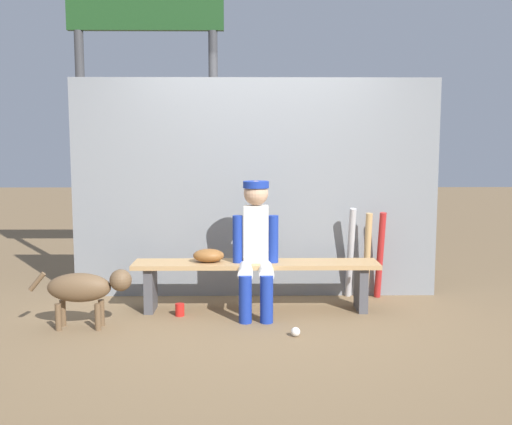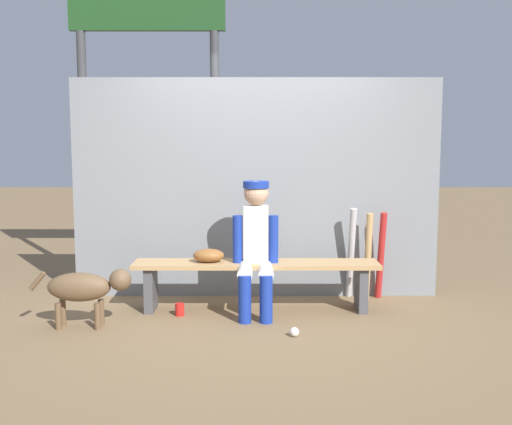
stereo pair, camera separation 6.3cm
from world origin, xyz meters
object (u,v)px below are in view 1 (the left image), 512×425
at_px(player_seated, 256,243).
at_px(bat_aluminum_red, 380,255).
at_px(baseball_glove, 209,256).
at_px(cup_on_bench, 249,255).
at_px(dog, 86,288).
at_px(bat_wood_tan, 367,256).
at_px(baseball, 296,332).
at_px(scoreboard, 151,36).
at_px(dugout_bench, 256,273).
at_px(bat_aluminum_silver, 350,253).
at_px(cup_on_ground, 180,310).

height_order(player_seated, bat_aluminum_red, player_seated).
xyz_separation_m(baseball_glove, cup_on_bench, (0.36, 0.06, -0.01)).
height_order(player_seated, dog, player_seated).
bearing_deg(cup_on_bench, bat_aluminum_red, 14.76).
xyz_separation_m(bat_wood_tan, baseball, (-0.78, -1.12, -0.39)).
xyz_separation_m(player_seated, baseball_glove, (-0.42, 0.11, -0.13)).
height_order(baseball_glove, scoreboard, scoreboard).
xyz_separation_m(baseball, scoreboard, (-1.43, 2.10, 2.62)).
bearing_deg(baseball_glove, cup_on_bench, 9.36).
xyz_separation_m(baseball_glove, bat_wood_tan, (1.51, 0.38, -0.08)).
height_order(dugout_bench, bat_aluminum_silver, bat_aluminum_silver).
bearing_deg(player_seated, dugout_bench, 87.45).
bearing_deg(dugout_bench, baseball_glove, 180.00).
bearing_deg(scoreboard, baseball_glove, -62.80).
relative_size(bat_aluminum_red, baseball, 11.56).
relative_size(baseball, dog, 0.09).
height_order(cup_on_bench, dog, cup_on_bench).
xyz_separation_m(bat_aluminum_red, baseball, (-0.91, -1.14, -0.39)).
relative_size(bat_aluminum_silver, baseball, 12.21).
bearing_deg(scoreboard, dugout_bench, -50.33).
bearing_deg(bat_wood_tan, dog, -160.35).
bearing_deg(cup_on_bench, player_seated, -70.87).
bearing_deg(player_seated, bat_aluminum_red, 22.52).
relative_size(player_seated, dog, 1.40).
distance_m(cup_on_bench, scoreboard, 2.73).
height_order(baseball, cup_on_bench, cup_on_bench).
xyz_separation_m(bat_aluminum_silver, bat_aluminum_red, (0.29, -0.02, -0.02)).
relative_size(bat_wood_tan, cup_on_ground, 7.70).
distance_m(baseball, scoreboard, 3.65).
relative_size(dugout_bench, baseball, 29.88).
xyz_separation_m(cup_on_ground, scoreboard, (-0.45, 1.53, 2.61)).
distance_m(bat_wood_tan, scoreboard, 3.29).
height_order(bat_wood_tan, baseball, bat_wood_tan).
relative_size(bat_aluminum_silver, cup_on_bench, 8.21).
relative_size(bat_wood_tan, cup_on_bench, 7.70).
relative_size(baseball_glove, bat_aluminum_red, 0.33).
distance_m(player_seated, cup_on_bench, 0.22).
relative_size(player_seated, scoreboard, 0.31).
xyz_separation_m(bat_aluminum_silver, baseball, (-0.62, -1.16, -0.41)).
height_order(bat_aluminum_silver, cup_on_ground, bat_aluminum_silver).
relative_size(player_seated, bat_wood_tan, 1.39).
bearing_deg(dog, bat_aluminum_red, 19.09).
distance_m(player_seated, bat_aluminum_silver, 1.08).
distance_m(cup_on_ground, cup_on_bench, 0.79).
distance_m(dugout_bench, dog, 1.48).
bearing_deg(scoreboard, bat_aluminum_silver, -24.70).
bearing_deg(scoreboard, player_seated, -52.60).
bearing_deg(bat_aluminum_red, bat_wood_tan, -172.35).
bearing_deg(dugout_bench, player_seated, -92.55).
bearing_deg(bat_wood_tan, scoreboard, 156.13).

